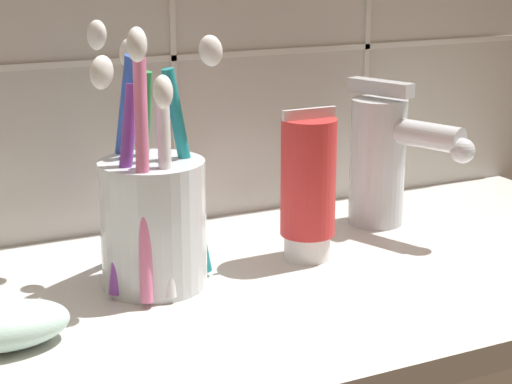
# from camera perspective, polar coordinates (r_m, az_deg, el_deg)

# --- Properties ---
(sink_counter) EXTENTS (0.77, 0.32, 0.02)m
(sink_counter) POSITION_cam_1_polar(r_m,az_deg,el_deg) (0.63, -1.90, -7.13)
(sink_counter) COLOR silver
(sink_counter) RESTS_ON ground
(toothbrush_cup) EXTENTS (0.10, 0.12, 0.19)m
(toothbrush_cup) POSITION_cam_1_polar(r_m,az_deg,el_deg) (0.61, -6.95, -1.31)
(toothbrush_cup) COLOR silver
(toothbrush_cup) RESTS_ON sink_counter
(toothpaste_tube) EXTENTS (0.05, 0.04, 0.12)m
(toothpaste_tube) POSITION_cam_1_polar(r_m,az_deg,el_deg) (0.66, 3.49, 0.38)
(toothpaste_tube) COLOR white
(toothpaste_tube) RESTS_ON sink_counter
(sink_faucet) EXTENTS (0.06, 0.11, 0.13)m
(sink_faucet) POSITION_cam_1_polar(r_m,az_deg,el_deg) (0.75, 8.55, 2.38)
(sink_faucet) COLOR silver
(sink_faucet) RESTS_ON sink_counter
(soap_bar) EXTENTS (0.08, 0.05, 0.03)m
(soap_bar) POSITION_cam_1_polar(r_m,az_deg,el_deg) (0.55, -16.22, -8.54)
(soap_bar) COLOR silver
(soap_bar) RESTS_ON sink_counter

